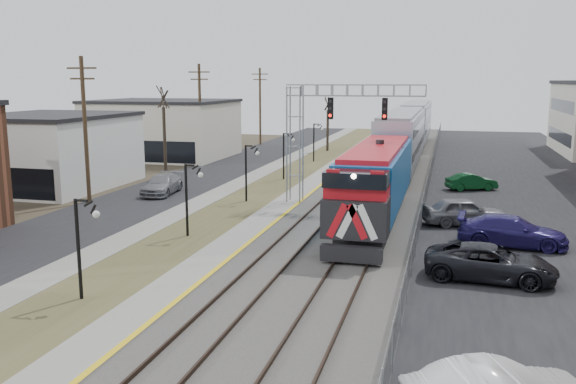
% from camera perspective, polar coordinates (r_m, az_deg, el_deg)
% --- Properties ---
extents(street_west, '(7.00, 120.00, 0.04)m').
position_cam_1_polar(street_west, '(51.87, -9.31, 0.98)').
color(street_west, black).
rests_on(street_west, ground).
extents(sidewalk, '(2.00, 120.00, 0.08)m').
position_cam_1_polar(sidewalk, '(50.22, -4.62, 0.80)').
color(sidewalk, gray).
rests_on(sidewalk, ground).
extents(grass_median, '(4.00, 120.00, 0.06)m').
position_cam_1_polar(grass_median, '(49.31, -1.32, 0.64)').
color(grass_median, '#474826').
rests_on(grass_median, ground).
extents(platform, '(2.00, 120.00, 0.24)m').
position_cam_1_polar(platform, '(48.57, 2.08, 0.59)').
color(platform, gray).
rests_on(platform, ground).
extents(ballast_bed, '(8.00, 120.00, 0.20)m').
position_cam_1_polar(ballast_bed, '(47.74, 7.94, 0.30)').
color(ballast_bed, '#595651').
rests_on(ballast_bed, ground).
extents(parking_lot, '(16.00, 120.00, 0.04)m').
position_cam_1_polar(parking_lot, '(47.89, 22.34, -0.45)').
color(parking_lot, black).
rests_on(parking_lot, ground).
extents(platform_edge, '(0.24, 120.00, 0.01)m').
position_cam_1_polar(platform_edge, '(48.36, 3.10, 0.69)').
color(platform_edge, gold).
rests_on(platform_edge, platform).
extents(track_near, '(1.58, 120.00, 0.15)m').
position_cam_1_polar(track_near, '(47.98, 5.58, 0.62)').
color(track_near, '#2D2119').
rests_on(track_near, ballast_bed).
extents(track_far, '(1.58, 120.00, 0.15)m').
position_cam_1_polar(track_far, '(47.56, 9.74, 0.43)').
color(track_far, '#2D2119').
rests_on(track_far, ballast_bed).
extents(train, '(3.00, 63.05, 5.33)m').
position_cam_1_polar(train, '(59.56, 10.90, 4.91)').
color(train, '#13559D').
rests_on(train, ground).
extents(signal_gantry, '(9.00, 1.07, 8.15)m').
position_cam_1_polar(signal_gantry, '(40.64, 3.02, 6.44)').
color(signal_gantry, gray).
rests_on(signal_gantry, ground).
extents(lampposts, '(0.14, 62.14, 4.00)m').
position_cam_1_polar(lampposts, '(33.49, -9.27, -0.73)').
color(lampposts, black).
rests_on(lampposts, ground).
extents(utility_poles, '(0.28, 80.28, 10.00)m').
position_cam_1_polar(utility_poles, '(43.96, -18.43, 5.45)').
color(utility_poles, '#4C3823').
rests_on(utility_poles, ground).
extents(fence, '(0.04, 120.00, 1.60)m').
position_cam_1_polar(fence, '(47.33, 13.02, 0.91)').
color(fence, gray).
rests_on(fence, ground).
extents(bare_trees, '(12.30, 42.30, 5.95)m').
position_cam_1_polar(bare_trees, '(55.53, -8.85, 4.40)').
color(bare_trees, '#382D23').
rests_on(bare_trees, ground).
extents(car_lot_c, '(5.61, 2.93, 1.51)m').
position_cam_1_polar(car_lot_c, '(27.33, 18.40, -6.36)').
color(car_lot_c, black).
rests_on(car_lot_c, ground).
extents(car_lot_d, '(5.53, 2.58, 1.56)m').
position_cam_1_polar(car_lot_d, '(33.15, 20.23, -3.52)').
color(car_lot_d, navy).
rests_on(car_lot_d, ground).
extents(car_lot_e, '(5.13, 3.21, 1.63)m').
position_cam_1_polar(car_lot_e, '(37.05, 16.16, -1.81)').
color(car_lot_e, slate).
rests_on(car_lot_e, ground).
extents(car_lot_f, '(4.07, 2.76, 1.27)m').
position_cam_1_polar(car_lot_f, '(49.13, 16.79, 0.88)').
color(car_lot_f, '#0D451F').
rests_on(car_lot_f, ground).
extents(car_street_b, '(2.58, 5.20, 1.45)m').
position_cam_1_polar(car_street_b, '(46.33, -11.70, 0.66)').
color(car_street_b, gray).
rests_on(car_street_b, ground).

